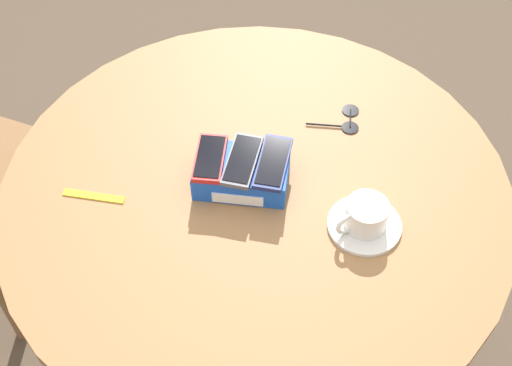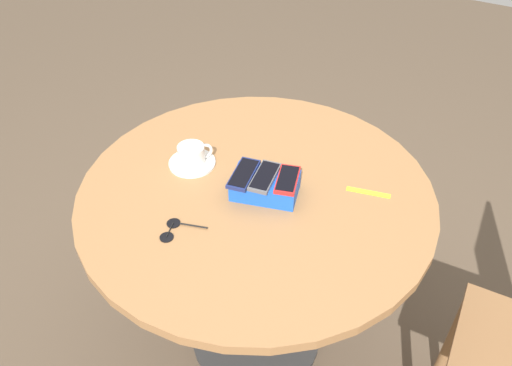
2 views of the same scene
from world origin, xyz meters
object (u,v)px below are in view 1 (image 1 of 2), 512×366
phone_navy (273,163)px  coffee_cup (366,214)px  phone_gray (242,160)px  saucer (365,223)px  lanyard_strap (94,196)px  sunglasses (347,120)px  round_table (256,229)px  phone_box (242,173)px  phone_red (210,158)px

phone_navy → coffee_cup: bearing=-7.4°
phone_gray → saucer: 0.26m
phone_gray → phone_navy: 0.06m
lanyard_strap → sunglasses: size_ratio=1.14×
round_table → sunglasses: (0.10, 0.25, 0.13)m
phone_box → phone_navy: 0.07m
phone_gray → saucer: bearing=-1.0°
round_table → phone_red: phone_red is taller
phone_red → phone_box: bearing=15.4°
phone_gray → saucer: phone_gray is taller
coffee_cup → saucer: bearing=55.1°
saucer → coffee_cup: bearing=-124.9°
round_table → coffee_cup: 0.28m
phone_gray → lanyard_strap: 0.30m
round_table → phone_gray: (-0.03, 0.01, 0.20)m
phone_navy → lanyard_strap: 0.36m
round_table → saucer: saucer is taller
round_table → saucer: bearing=1.0°
phone_gray → sunglasses: 0.28m
phone_gray → coffee_cup: size_ratio=1.40×
phone_box → sunglasses: 0.28m
round_table → sunglasses: size_ratio=9.37×
phone_box → phone_navy: phone_navy is taller
round_table → phone_box: phone_box is taller
phone_red → saucer: size_ratio=0.93×
phone_gray → sunglasses: bearing=60.9°
phone_box → lanyard_strap: bearing=-149.3°
sunglasses → phone_box: bearing=-118.7°
coffee_cup → lanyard_strap: coffee_cup is taller
lanyard_strap → sunglasses: (0.39, 0.39, 0.00)m
phone_navy → lanyard_strap: (-0.31, -0.17, -0.06)m
coffee_cup → lanyard_strap: bearing=-164.0°
phone_navy → sunglasses: size_ratio=1.33×
round_table → saucer: 0.26m
phone_gray → coffee_cup: phone_gray is taller
phone_navy → coffee_cup: size_ratio=1.44×
phone_red → sunglasses: bearing=53.5°
coffee_cup → lanyard_strap: size_ratio=0.81×
saucer → coffee_cup: 0.03m
round_table → coffee_cup: (0.22, 0.00, 0.17)m
phone_box → phone_navy: size_ratio=1.43×
phone_gray → sunglasses: (0.13, 0.24, -0.06)m
coffee_cup → phone_red: bearing=-177.6°
coffee_cup → lanyard_strap: (-0.50, -0.15, -0.04)m
phone_red → saucer: 0.32m
phone_navy → phone_red: bearing=-161.5°
phone_navy → sunglasses: phone_navy is taller
saucer → phone_navy: bearing=173.3°
phone_box → phone_gray: 0.03m
phone_red → phone_navy: same height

